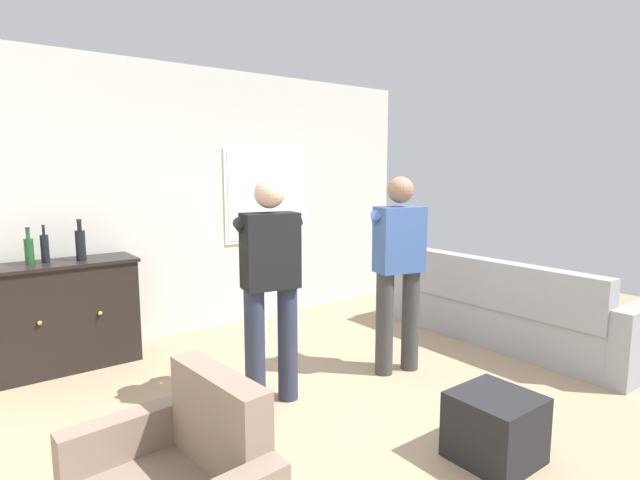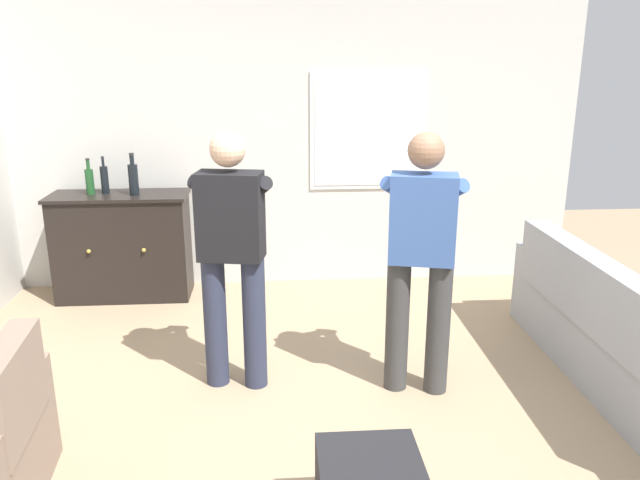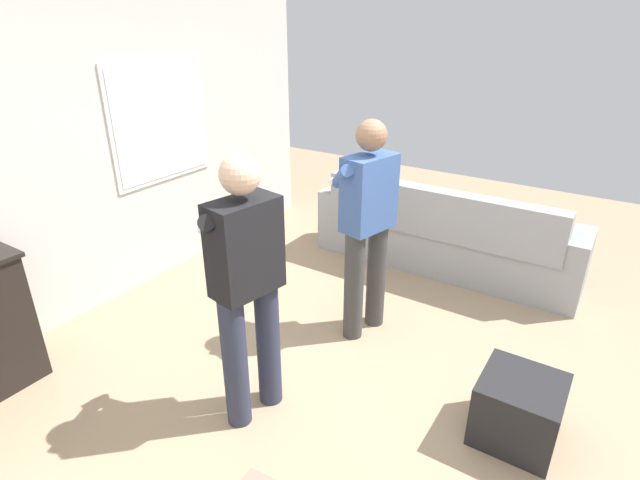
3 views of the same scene
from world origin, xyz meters
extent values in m
plane|color=#9E8466|center=(0.00, 0.00, 0.00)|extent=(10.40, 10.40, 0.00)
cube|color=beige|center=(0.00, 2.66, 1.40)|extent=(5.20, 0.12, 2.80)
cube|color=silver|center=(0.64, 2.60, 1.44)|extent=(1.06, 0.02, 1.07)
cube|color=white|center=(0.64, 2.59, 1.44)|extent=(0.98, 0.03, 0.99)
cube|color=gray|center=(2.02, 0.35, 0.21)|extent=(0.55, 2.21, 0.42)
cube|color=gray|center=(1.82, 0.35, 0.65)|extent=(0.18, 2.21, 0.45)
cube|color=gray|center=(2.02, 1.54, 0.32)|extent=(0.55, 0.18, 0.64)
cube|color=orange|center=(1.95, 0.35, 0.60)|extent=(0.16, 0.41, 0.36)
cube|color=#7F6B5B|center=(-1.45, -0.48, 0.62)|extent=(0.19, 0.65, 0.45)
cube|color=black|center=(-1.58, 2.30, 0.46)|extent=(1.15, 0.44, 0.92)
cube|color=black|center=(-1.58, 2.30, 0.93)|extent=(1.19, 0.48, 0.03)
sphere|color=#B79338|center=(-1.81, 2.06, 0.51)|extent=(0.04, 0.04, 0.04)
sphere|color=#B79338|center=(-1.35, 2.06, 0.51)|extent=(0.04, 0.04, 0.04)
cylinder|color=#1E4C23|center=(-1.82, 2.31, 1.06)|extent=(0.07, 0.07, 0.22)
cylinder|color=#1E4C23|center=(-1.82, 2.31, 1.21)|extent=(0.03, 0.03, 0.08)
cylinder|color=#262626|center=(-1.82, 2.31, 1.25)|extent=(0.03, 0.03, 0.02)
cylinder|color=black|center=(-1.43, 2.26, 1.08)|extent=(0.08, 0.08, 0.27)
cylinder|color=black|center=(-1.43, 2.26, 1.26)|extent=(0.04, 0.04, 0.08)
cylinder|color=#262626|center=(-1.43, 2.26, 1.30)|extent=(0.04, 0.04, 0.02)
cylinder|color=black|center=(-1.70, 2.34, 1.07)|extent=(0.07, 0.07, 0.24)
cylinder|color=black|center=(-1.70, 2.34, 1.22)|extent=(0.02, 0.02, 0.07)
cylinder|color=#262626|center=(-1.70, 2.34, 1.27)|extent=(0.03, 0.03, 0.02)
cylinder|color=#282D42|center=(-0.62, 0.66, 0.44)|extent=(0.15, 0.15, 0.88)
cylinder|color=#282D42|center=(-0.37, 0.61, 0.44)|extent=(0.15, 0.15, 0.88)
cube|color=black|center=(-0.50, 0.64, 1.16)|extent=(0.43, 0.29, 0.55)
sphere|color=#D8AD8C|center=(-0.50, 0.64, 1.57)|extent=(0.22, 0.22, 0.22)
cylinder|color=black|center=(-0.58, 0.82, 1.27)|extent=(0.38, 0.37, 0.29)
cylinder|color=black|center=(-0.35, 0.77, 1.27)|extent=(0.27, 0.43, 0.29)
cube|color=white|center=(-0.44, 0.95, 1.18)|extent=(0.15, 0.07, 0.04)
cylinder|color=#383838|center=(0.55, 0.52, 0.44)|extent=(0.15, 0.15, 0.88)
cylinder|color=#383838|center=(0.80, 0.46, 0.44)|extent=(0.15, 0.15, 0.88)
cube|color=#385693|center=(0.68, 0.49, 1.16)|extent=(0.44, 0.31, 0.55)
sphere|color=#8C664C|center=(0.68, 0.49, 1.57)|extent=(0.22, 0.22, 0.22)
cylinder|color=#385693|center=(0.60, 0.67, 1.27)|extent=(0.39, 0.35, 0.29)
cylinder|color=#385693|center=(0.83, 0.62, 1.27)|extent=(0.25, 0.44, 0.29)
cube|color=white|center=(0.75, 0.80, 1.18)|extent=(0.16, 0.07, 0.04)
camera|label=1|loc=(-2.35, -2.42, 1.73)|focal=28.00mm
camera|label=2|loc=(-0.22, -3.13, 2.11)|focal=35.00mm
camera|label=3|loc=(-2.35, -1.06, 2.33)|focal=28.00mm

